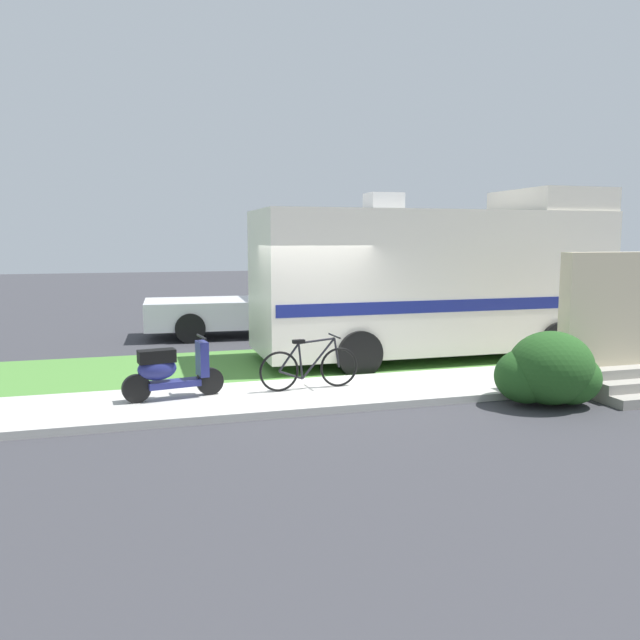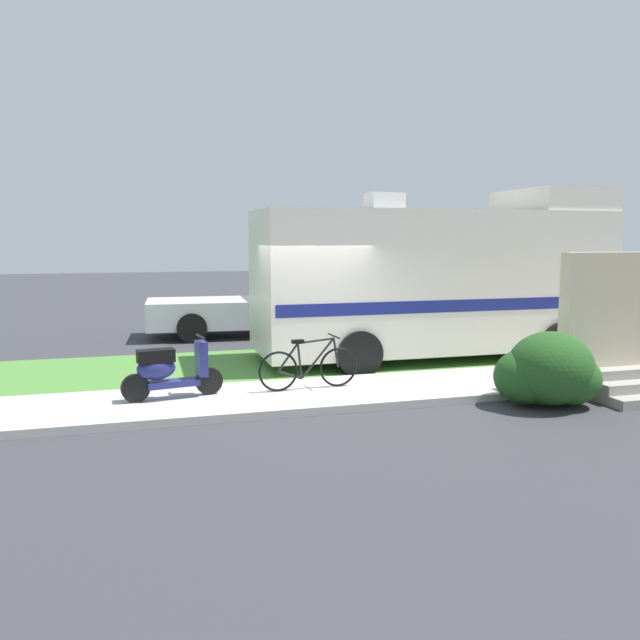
{
  "view_description": "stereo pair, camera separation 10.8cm",
  "coord_description": "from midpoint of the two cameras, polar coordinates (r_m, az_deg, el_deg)",
  "views": [
    {
      "loc": [
        -2.99,
        -10.95,
        2.63
      ],
      "look_at": [
        0.29,
        0.3,
        1.1
      ],
      "focal_mm": 35.23,
      "sensor_mm": 36.0,
      "label": 1
    },
    {
      "loc": [
        -2.88,
        -10.98,
        2.63
      ],
      "look_at": [
        0.29,
        0.3,
        1.1
      ],
      "focal_mm": 35.23,
      "sensor_mm": 36.0,
      "label": 2
    }
  ],
  "objects": [
    {
      "name": "scooter",
      "position": [
        10.13,
        -13.79,
        -4.46
      ],
      "size": [
        1.59,
        0.57,
        0.97
      ],
      "color": "black",
      "rests_on": "ground"
    },
    {
      "name": "motorhome_rv",
      "position": [
        13.72,
        10.29,
        3.68
      ],
      "size": [
        7.55,
        2.62,
        3.69
      ],
      "color": "silver",
      "rests_on": "ground"
    },
    {
      "name": "bottle_green",
      "position": [
        11.89,
        19.75,
        -4.62
      ],
      "size": [
        0.08,
        0.08,
        0.27
      ],
      "color": "#B2B2B7",
      "rests_on": "ground"
    },
    {
      "name": "bush_by_porch",
      "position": [
        10.49,
        19.79,
        -4.45
      ],
      "size": [
        1.64,
        1.23,
        1.16
      ],
      "color": "#23511E",
      "rests_on": "ground"
    },
    {
      "name": "grass_strip",
      "position": [
        13.07,
        -2.94,
        -4.01
      ],
      "size": [
        24.0,
        3.4,
        0.08
      ],
      "color": "#4C8438",
      "rests_on": "ground"
    },
    {
      "name": "porch_steps",
      "position": [
        11.73,
        25.17,
        -1.42
      ],
      "size": [
        2.0,
        1.26,
        2.4
      ],
      "color": "#9E998E",
      "rests_on": "ground"
    },
    {
      "name": "pickup_truck_near",
      "position": [
        17.23,
        -4.72,
        1.9
      ],
      "size": [
        5.49,
        2.35,
        1.83
      ],
      "color": "silver",
      "rests_on": "ground"
    },
    {
      "name": "bicycle",
      "position": [
        10.5,
        -1.25,
        -4.27
      ],
      "size": [
        1.73,
        0.52,
        0.89
      ],
      "color": "black",
      "rests_on": "ground"
    },
    {
      "name": "ground_plane",
      "position": [
        11.65,
        -1.23,
        -5.61
      ],
      "size": [
        80.0,
        80.0,
        0.0
      ],
      "primitive_type": "plane",
      "color": "#38383D"
    },
    {
      "name": "sidewalk",
      "position": [
        10.52,
        0.48,
        -6.7
      ],
      "size": [
        24.0,
        2.0,
        0.12
      ],
      "color": "beige",
      "rests_on": "ground"
    }
  ]
}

